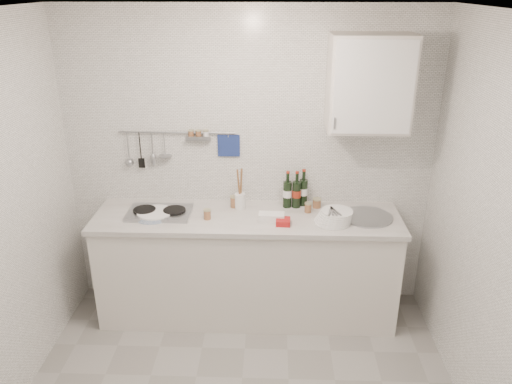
% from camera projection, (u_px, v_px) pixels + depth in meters
% --- Properties ---
extents(ceiling, '(3.00, 3.00, 0.00)m').
position_uv_depth(ceiling, '(233.00, 13.00, 2.34)').
color(ceiling, silver).
rests_on(ceiling, back_wall).
extents(back_wall, '(3.00, 0.02, 2.50)m').
position_uv_depth(back_wall, '(249.00, 164.00, 4.11)').
color(back_wall, silver).
rests_on(back_wall, floor).
extents(wall_right, '(0.02, 2.80, 2.50)m').
position_uv_depth(wall_right, '(505.00, 251.00, 2.78)').
color(wall_right, silver).
rests_on(wall_right, floor).
extents(counter, '(2.44, 0.64, 0.96)m').
position_uv_depth(counter, '(248.00, 268.00, 4.16)').
color(counter, silver).
rests_on(counter, floor).
extents(wall_rail, '(0.98, 0.09, 0.34)m').
position_uv_depth(wall_rail, '(175.00, 144.00, 4.03)').
color(wall_rail, '#93969B').
rests_on(wall_rail, back_wall).
extents(wall_cabinet, '(0.60, 0.38, 0.70)m').
position_uv_depth(wall_cabinet, '(370.00, 83.00, 3.65)').
color(wall_cabinet, silver).
rests_on(wall_cabinet, back_wall).
extents(plate_stack_hob, '(0.30, 0.30, 0.04)m').
position_uv_depth(plate_stack_hob, '(154.00, 214.00, 3.94)').
color(plate_stack_hob, '#4A6FA7').
rests_on(plate_stack_hob, counter).
extents(plate_stack_sink, '(0.30, 0.29, 0.10)m').
position_uv_depth(plate_stack_sink, '(335.00, 217.00, 3.84)').
color(plate_stack_sink, white).
rests_on(plate_stack_sink, counter).
extents(wine_bottles, '(0.21, 0.12, 0.31)m').
position_uv_depth(wine_bottles, '(296.00, 189.00, 4.07)').
color(wine_bottles, black).
rests_on(wine_bottles, counter).
extents(butter_dish, '(0.20, 0.11, 0.06)m').
position_uv_depth(butter_dish, '(272.00, 217.00, 3.87)').
color(butter_dish, white).
rests_on(butter_dish, counter).
extents(strawberry_punnet, '(0.11, 0.11, 0.05)m').
position_uv_depth(strawberry_punnet, '(283.00, 222.00, 3.81)').
color(strawberry_punnet, red).
rests_on(strawberry_punnet, counter).
extents(utensil_crock, '(0.09, 0.09, 0.35)m').
position_uv_depth(utensil_crock, '(240.00, 199.00, 4.06)').
color(utensil_crock, white).
rests_on(utensil_crock, counter).
extents(jar_a, '(0.06, 0.06, 0.10)m').
position_uv_depth(jar_a, '(234.00, 201.00, 4.10)').
color(jar_a, brown).
rests_on(jar_a, counter).
extents(jar_b, '(0.07, 0.07, 0.08)m').
position_uv_depth(jar_b, '(317.00, 203.00, 4.10)').
color(jar_b, brown).
rests_on(jar_b, counter).
extents(jar_c, '(0.06, 0.06, 0.08)m').
position_uv_depth(jar_c, '(308.00, 207.00, 4.01)').
color(jar_c, brown).
rests_on(jar_c, counter).
extents(jar_d, '(0.06, 0.06, 0.08)m').
position_uv_depth(jar_d, '(207.00, 214.00, 3.89)').
color(jar_d, brown).
rests_on(jar_d, counter).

